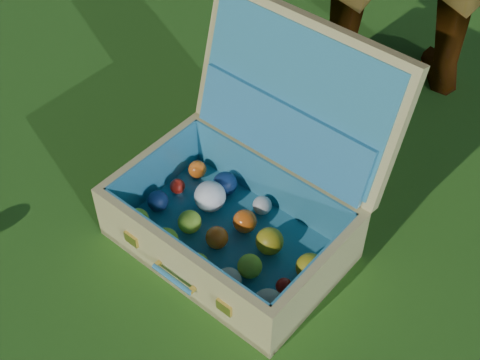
# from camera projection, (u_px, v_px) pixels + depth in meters

# --- Properties ---
(ground) EXTENTS (60.00, 60.00, 0.00)m
(ground) POSITION_uv_depth(u_px,v_px,m) (229.00, 293.00, 1.56)
(ground) COLOR #215114
(ground) RESTS_ON ground
(suitcase) EXTENTS (0.67, 0.64, 0.51)m
(suitcase) POSITION_uv_depth(u_px,v_px,m) (251.00, 187.00, 1.59)
(suitcase) COLOR tan
(suitcase) RESTS_ON ground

